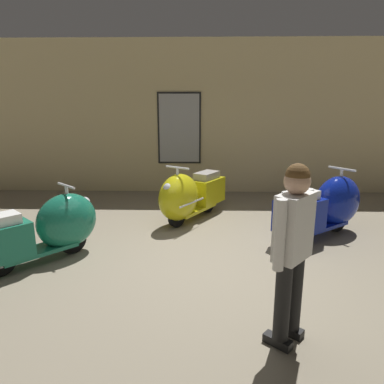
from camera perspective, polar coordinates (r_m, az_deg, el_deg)
name	(u,v)px	position (r m, az deg, el deg)	size (l,w,h in m)	color
ground_plane	(207,263)	(4.87, 2.44, -11.39)	(60.00, 60.00, 0.00)	gray
showroom_back_wall	(205,118)	(8.50, 2.11, 11.86)	(18.00, 0.24, 3.53)	#CCB784
scooter_0	(49,228)	(5.17, -22.16, -5.39)	(1.47, 1.55, 1.02)	black
scooter_1	(188,196)	(6.34, -0.66, -0.62)	(1.34, 1.74, 1.06)	black
scooter_2	(327,206)	(6.07, 20.91, -2.12)	(1.74, 1.46, 1.09)	black
visitor_0	(292,244)	(3.14, 15.93, -8.02)	(0.41, 0.44, 1.63)	black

